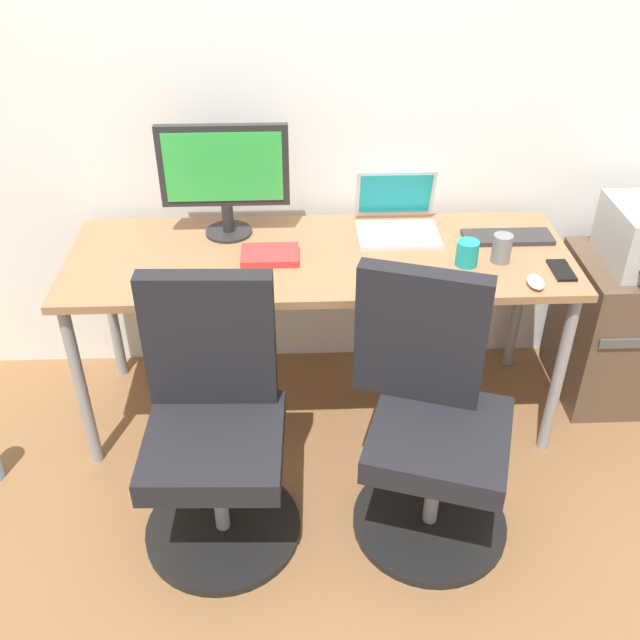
# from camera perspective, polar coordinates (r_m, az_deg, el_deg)

# --- Properties ---
(ground_plane) EXTENTS (5.28, 5.28, 0.00)m
(ground_plane) POSITION_cam_1_polar(r_m,az_deg,el_deg) (3.12, -0.04, -6.83)
(ground_plane) COLOR brown
(back_wall) EXTENTS (4.40, 0.04, 2.60)m
(back_wall) POSITION_cam_1_polar(r_m,az_deg,el_deg) (2.85, -0.39, 19.00)
(back_wall) COLOR white
(back_wall) RESTS_ON ground
(desk) EXTENTS (1.86, 0.64, 0.74)m
(desk) POSITION_cam_1_polar(r_m,az_deg,el_deg) (2.72, -0.04, 4.00)
(desk) COLOR #996B47
(desk) RESTS_ON ground
(office_chair_left) EXTENTS (0.54, 0.54, 0.94)m
(office_chair_left) POSITION_cam_1_polar(r_m,az_deg,el_deg) (2.42, -8.25, -8.52)
(office_chair_left) COLOR black
(office_chair_left) RESTS_ON ground
(office_chair_right) EXTENTS (0.55, 0.55, 0.94)m
(office_chair_right) POSITION_cam_1_polar(r_m,az_deg,el_deg) (2.44, 8.68, -8.11)
(office_chair_right) COLOR black
(office_chair_right) RESTS_ON ground
(side_cabinet) EXTENTS (0.54, 0.47, 0.63)m
(side_cabinet) POSITION_cam_1_polar(r_m,az_deg,el_deg) (3.30, 23.28, -0.60)
(side_cabinet) COLOR brown
(side_cabinet) RESTS_ON ground
(desktop_monitor) EXTENTS (0.48, 0.18, 0.43)m
(desktop_monitor) POSITION_cam_1_polar(r_m,az_deg,el_deg) (2.75, -7.53, 11.38)
(desktop_monitor) COLOR #262626
(desktop_monitor) RESTS_ON desk
(open_laptop) EXTENTS (0.31, 0.28, 0.22)m
(open_laptop) POSITION_cam_1_polar(r_m,az_deg,el_deg) (2.85, 6.06, 7.99)
(open_laptop) COLOR silver
(open_laptop) RESTS_ON desk
(keyboard_by_monitor) EXTENTS (0.34, 0.12, 0.02)m
(keyboard_by_monitor) POSITION_cam_1_polar(r_m,az_deg,el_deg) (2.49, -8.01, 2.44)
(keyboard_by_monitor) COLOR #515156
(keyboard_by_monitor) RESTS_ON desk
(keyboard_by_laptop) EXTENTS (0.34, 0.12, 0.02)m
(keyboard_by_laptop) POSITION_cam_1_polar(r_m,az_deg,el_deg) (2.88, 14.51, 6.32)
(keyboard_by_laptop) COLOR #2D2D2D
(keyboard_by_laptop) RESTS_ON desk
(mouse_by_monitor) EXTENTS (0.06, 0.10, 0.03)m
(mouse_by_monitor) POSITION_cam_1_polar(r_m,az_deg,el_deg) (2.60, 16.58, 2.88)
(mouse_by_monitor) COLOR silver
(mouse_by_monitor) RESTS_ON desk
(mouse_by_laptop) EXTENTS (0.06, 0.10, 0.03)m
(mouse_by_laptop) POSITION_cam_1_polar(r_m,az_deg,el_deg) (2.48, 4.08, 2.73)
(mouse_by_laptop) COLOR #515156
(mouse_by_laptop) RESTS_ON desk
(coffee_mug) EXTENTS (0.08, 0.08, 0.09)m
(coffee_mug) POSITION_cam_1_polar(r_m,az_deg,el_deg) (2.66, 11.49, 5.17)
(coffee_mug) COLOR teal
(coffee_mug) RESTS_ON desk
(pen_cup) EXTENTS (0.07, 0.07, 0.10)m
(pen_cup) POSITION_cam_1_polar(r_m,az_deg,el_deg) (2.70, 14.09, 5.49)
(pen_cup) COLOR slate
(pen_cup) RESTS_ON desk
(phone_near_monitor) EXTENTS (0.07, 0.14, 0.01)m
(phone_near_monitor) POSITION_cam_1_polar(r_m,az_deg,el_deg) (2.72, 18.44, 3.73)
(phone_near_monitor) COLOR black
(phone_near_monitor) RESTS_ON desk
(notebook) EXTENTS (0.21, 0.15, 0.03)m
(notebook) POSITION_cam_1_polar(r_m,az_deg,el_deg) (2.66, -3.95, 5.10)
(notebook) COLOR red
(notebook) RESTS_ON desk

